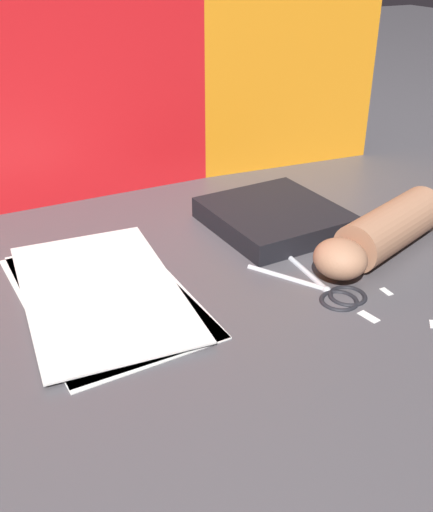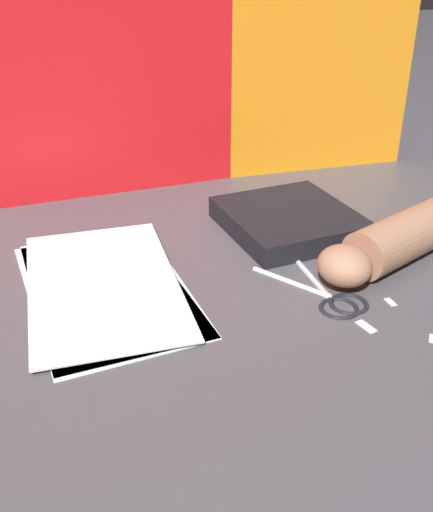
% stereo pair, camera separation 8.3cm
% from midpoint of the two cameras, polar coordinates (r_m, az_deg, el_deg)
% --- Properties ---
extents(ground_plane, '(6.00, 6.00, 0.00)m').
position_cam_midpoint_polar(ground_plane, '(0.85, 1.29, -4.13)').
color(ground_plane, '#4C494F').
extents(backdrop_panel_center, '(0.89, 0.04, 0.57)m').
position_cam_midpoint_polar(backdrop_panel_center, '(1.15, -6.90, 19.74)').
color(backdrop_panel_center, red).
rests_on(backdrop_panel_center, ground_plane).
extents(backdrop_panel_right, '(0.58, 0.05, 0.39)m').
position_cam_midpoint_polar(backdrop_panel_right, '(1.27, 8.13, 16.20)').
color(backdrop_panel_right, orange).
rests_on(backdrop_panel_right, ground_plane).
extents(paper_stack, '(0.24, 0.38, 0.01)m').
position_cam_midpoint_polar(paper_stack, '(0.88, -7.89, -2.89)').
color(paper_stack, white).
rests_on(paper_stack, ground_plane).
extents(book_closed, '(0.22, 0.24, 0.04)m').
position_cam_midpoint_polar(book_closed, '(1.05, 9.16, 3.33)').
color(book_closed, black).
rests_on(book_closed, ground_plane).
extents(scissors, '(0.13, 0.19, 0.01)m').
position_cam_midpoint_polar(scissors, '(0.87, 13.39, -3.67)').
color(scissors, silver).
rests_on(scissors, ground_plane).
extents(hand_forearm, '(0.30, 0.18, 0.08)m').
position_cam_midpoint_polar(hand_forearm, '(0.97, 18.86, 1.20)').
color(hand_forearm, '#A87556').
rests_on(hand_forearm, ground_plane).
extents(paper_scrap_near, '(0.01, 0.02, 0.00)m').
position_cam_midpoint_polar(paper_scrap_near, '(0.89, 18.86, -4.23)').
color(paper_scrap_near, white).
rests_on(paper_scrap_near, ground_plane).
extents(paper_scrap_mid, '(0.02, 0.03, 0.00)m').
position_cam_midpoint_polar(paper_scrap_mid, '(0.82, 16.92, -6.52)').
color(paper_scrap_mid, white).
rests_on(paper_scrap_mid, ground_plane).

